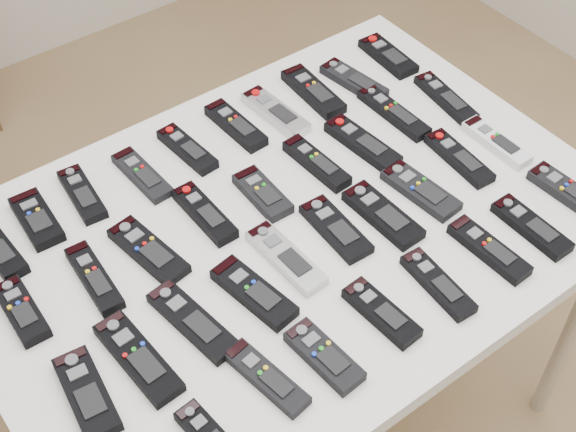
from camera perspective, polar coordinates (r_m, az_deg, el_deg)
table at (r=1.63m, az=-0.00°, el=-1.85°), size 1.25×0.88×0.78m
remote_1 at (r=1.65m, az=-17.44°, el=-0.22°), size 0.07×0.15×0.02m
remote_2 at (r=1.68m, az=-14.43°, el=1.51°), size 0.06×0.16×0.02m
remote_3 at (r=1.69m, az=-10.33°, el=2.89°), size 0.06×0.17×0.02m
remote_4 at (r=1.73m, az=-7.17°, el=4.74°), size 0.06×0.17×0.02m
remote_5 at (r=1.78m, az=-3.74°, el=6.44°), size 0.06×0.17×0.02m
remote_6 at (r=1.81m, az=-0.90°, el=7.37°), size 0.07×0.19×0.02m
remote_7 at (r=1.87m, az=1.80°, el=8.84°), size 0.07×0.19×0.02m
remote_8 at (r=1.91m, az=4.70°, el=9.56°), size 0.08×0.18×0.02m
remote_9 at (r=1.99m, az=7.13°, el=11.23°), size 0.07×0.17×0.02m
remote_10 at (r=1.51m, az=-18.41°, el=-6.43°), size 0.06×0.15×0.02m
remote_11 at (r=1.52m, az=-13.61°, el=-4.30°), size 0.05×0.18×0.02m
remote_12 at (r=1.55m, az=-9.90°, el=-2.46°), size 0.09×0.19×0.02m
remote_13 at (r=1.59m, az=-5.94°, el=0.18°), size 0.05×0.17×0.02m
remote_14 at (r=1.62m, az=-1.82°, el=1.60°), size 0.06×0.15×0.02m
remote_15 at (r=1.69m, az=2.04°, el=3.78°), size 0.05×0.18×0.02m
remote_16 at (r=1.74m, az=5.32°, el=5.17°), size 0.07×0.19×0.02m
remote_17 at (r=1.83m, az=7.51°, el=7.30°), size 0.05×0.20×0.02m
remote_18 at (r=1.89m, az=11.16°, el=8.22°), size 0.07×0.19×0.02m
remote_19 at (r=1.38m, az=-14.12°, el=-12.17°), size 0.08×0.18×0.02m
remote_20 at (r=1.41m, az=-10.61°, el=-9.88°), size 0.07×0.20×0.02m
remote_21 at (r=1.43m, az=-6.80°, el=-7.44°), size 0.08×0.20×0.02m
remote_22 at (r=1.46m, az=-2.45°, el=-5.46°), size 0.08×0.18×0.02m
remote_23 at (r=1.51m, az=-0.14°, el=-2.97°), size 0.06×0.19×0.02m
remote_24 at (r=1.56m, az=3.42°, el=-0.91°), size 0.07×0.17×0.02m
remote_25 at (r=1.60m, az=6.76°, el=0.09°), size 0.07×0.18×0.02m
remote_26 at (r=1.65m, az=9.42°, el=1.82°), size 0.08×0.18×0.02m
remote_27 at (r=1.74m, az=12.07°, el=4.06°), size 0.06×0.18×0.02m
remote_28 at (r=1.79m, az=14.62°, el=5.10°), size 0.05×0.17×0.02m
remote_31 at (r=1.36m, az=-1.54°, el=-11.42°), size 0.07×0.17×0.02m
remote_32 at (r=1.38m, az=2.58°, el=-9.92°), size 0.07×0.16×0.02m
remote_33 at (r=1.44m, az=6.66°, el=-6.84°), size 0.06×0.16×0.02m
remote_34 at (r=1.50m, az=10.61°, el=-4.77°), size 0.06×0.17×0.02m
remote_35 at (r=1.57m, az=14.10°, el=-2.32°), size 0.06×0.18×0.02m
remote_36 at (r=1.63m, az=16.93°, el=-0.74°), size 0.05×0.17×0.02m
remote_37 at (r=1.72m, az=19.31°, el=1.62°), size 0.06×0.17×0.02m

